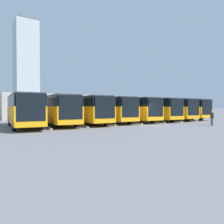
# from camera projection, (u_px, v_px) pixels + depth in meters

# --- Properties ---
(ground_plane) EXTENTS (600.00, 600.00, 0.00)m
(ground_plane) POSITION_uv_depth(u_px,v_px,m) (149.00, 125.00, 25.46)
(ground_plane) COLOR slate
(bus_0) EXTENTS (3.61, 11.13, 3.32)m
(bus_0) POSITION_uv_depth(u_px,v_px,m) (180.00, 109.00, 37.51)
(bus_0) COLOR orange
(bus_0) RESTS_ON ground_plane
(curb_divider_0) EXTENTS (0.87, 6.43, 0.15)m
(curb_divider_0) POSITION_uv_depth(u_px,v_px,m) (181.00, 120.00, 35.19)
(curb_divider_0) COLOR #9E9E99
(curb_divider_0) RESTS_ON ground_plane
(bus_1) EXTENTS (3.61, 11.13, 3.32)m
(bus_1) POSITION_uv_depth(u_px,v_px,m) (167.00, 109.00, 35.23)
(bus_1) COLOR orange
(bus_1) RESTS_ON ground_plane
(curb_divider_1) EXTENTS (0.87, 6.43, 0.15)m
(curb_divider_1) POSITION_uv_depth(u_px,v_px,m) (166.00, 120.00, 32.90)
(curb_divider_1) COLOR #9E9E99
(curb_divider_1) RESTS_ON ground_plane
(bus_2) EXTENTS (3.61, 11.13, 3.32)m
(bus_2) POSITION_uv_depth(u_px,v_px,m) (151.00, 109.00, 33.03)
(bus_2) COLOR orange
(bus_2) RESTS_ON ground_plane
(curb_divider_2) EXTENTS (0.87, 6.43, 0.15)m
(curb_divider_2) POSITION_uv_depth(u_px,v_px,m) (149.00, 121.00, 30.71)
(curb_divider_2) COLOR #9E9E99
(curb_divider_2) RESTS_ON ground_plane
(bus_3) EXTENTS (3.61, 11.13, 3.32)m
(bus_3) POSITION_uv_depth(u_px,v_px,m) (131.00, 109.00, 31.14)
(bus_3) COLOR orange
(bus_3) RESTS_ON ground_plane
(curb_divider_3) EXTENTS (0.87, 6.43, 0.15)m
(curb_divider_3) POSITION_uv_depth(u_px,v_px,m) (128.00, 122.00, 28.81)
(curb_divider_3) COLOR #9E9E99
(curb_divider_3) RESTS_ON ground_plane
(bus_4) EXTENTS (3.61, 11.13, 3.32)m
(bus_4) POSITION_uv_depth(u_px,v_px,m) (109.00, 109.00, 29.31)
(bus_4) COLOR orange
(bus_4) RESTS_ON ground_plane
(curb_divider_4) EXTENTS (0.87, 6.43, 0.15)m
(curb_divider_4) POSITION_uv_depth(u_px,v_px,m) (103.00, 123.00, 26.98)
(curb_divider_4) COLOR #9E9E99
(curb_divider_4) RESTS_ON ground_plane
(bus_5) EXTENTS (3.61, 11.13, 3.32)m
(bus_5) POSITION_uv_depth(u_px,v_px,m) (86.00, 109.00, 26.86)
(bus_5) COLOR orange
(bus_5) RESTS_ON ground_plane
(curb_divider_5) EXTENTS (0.87, 6.43, 0.15)m
(curb_divider_5) POSITION_uv_depth(u_px,v_px,m) (78.00, 125.00, 24.54)
(curb_divider_5) COLOR #9E9E99
(curb_divider_5) RESTS_ON ground_plane
(bus_6) EXTENTS (3.61, 11.13, 3.32)m
(bus_6) POSITION_uv_depth(u_px,v_px,m) (56.00, 109.00, 24.87)
(bus_6) COLOR orange
(bus_6) RESTS_ON ground_plane
(curb_divider_6) EXTENTS (0.87, 6.43, 0.15)m
(curb_divider_6) POSITION_uv_depth(u_px,v_px,m) (45.00, 127.00, 22.55)
(curb_divider_6) COLOR #9E9E99
(curb_divider_6) RESTS_ON ground_plane
(bus_7) EXTENTS (3.61, 11.13, 3.32)m
(bus_7) POSITION_uv_depth(u_px,v_px,m) (24.00, 109.00, 22.30)
(bus_7) COLOR orange
(bus_7) RESTS_ON ground_plane
(pedestrian) EXTENTS (0.47, 0.47, 1.65)m
(pedestrian) POSITION_uv_depth(u_px,v_px,m) (212.00, 118.00, 24.66)
(pedestrian) COLOR #38384C
(pedestrian) RESTS_ON ground_plane
(station_building) EXTENTS (26.42, 12.72, 4.46)m
(station_building) POSITION_uv_depth(u_px,v_px,m) (69.00, 106.00, 45.16)
(station_building) COLOR #A8A399
(station_building) RESTS_ON ground_plane
(office_tower) EXTENTS (18.15, 18.15, 76.89)m
(office_tower) POSITION_uv_depth(u_px,v_px,m) (26.00, 65.00, 185.76)
(office_tower) COLOR #ADB2B7
(office_tower) RESTS_ON ground_plane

